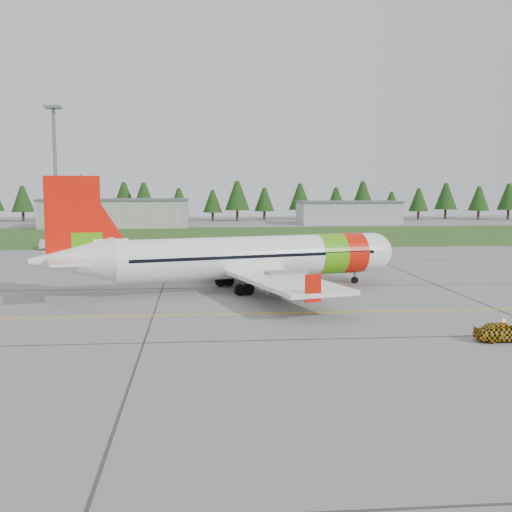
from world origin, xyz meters
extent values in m
plane|color=gray|center=(0.00, 0.00, 0.00)|extent=(320.00, 320.00, 0.00)
cylinder|color=white|center=(-7.05, 18.87, 2.87)|extent=(24.16, 10.06, 3.61)
sphere|color=white|center=(4.53, 22.16, 2.87)|extent=(3.61, 3.61, 3.61)
cone|color=white|center=(-21.76, 14.69, 3.20)|extent=(7.23, 5.25, 3.61)
cube|color=black|center=(4.80, 22.24, 3.20)|extent=(2.08, 2.72, 0.52)
cylinder|color=#51AF0D|center=(0.08, 20.89, 2.87)|extent=(3.33, 4.21, 3.69)
cylinder|color=red|center=(2.22, 21.50, 2.87)|extent=(2.97, 4.11, 3.69)
cube|color=white|center=(-7.50, 18.74, 1.85)|extent=(13.00, 29.91, 0.33)
cube|color=red|center=(-12.42, 32.66, 2.36)|extent=(1.11, 0.46, 1.85)
cube|color=red|center=(-4.36, 4.32, 2.36)|extent=(1.11, 0.46, 1.85)
cylinder|color=gray|center=(-7.55, 24.02, 1.34)|extent=(3.74, 2.78, 1.95)
cylinder|color=gray|center=(-4.77, 14.22, 1.34)|extent=(3.74, 2.78, 1.95)
cube|color=red|center=(-21.58, 14.74, 6.30)|extent=(4.19, 1.49, 7.04)
cube|color=#51AF0D|center=(-20.60, 15.02, 4.26)|extent=(2.42, 1.03, 2.22)
cube|color=white|center=(-22.20, 14.56, 3.43)|extent=(5.76, 11.06, 0.20)
cylinder|color=slate|center=(2.75, 21.65, 0.65)|extent=(0.17, 0.17, 1.30)
cylinder|color=black|center=(2.75, 21.65, 0.31)|extent=(0.68, 0.42, 0.63)
cylinder|color=slate|center=(-9.10, 20.98, 0.88)|extent=(0.20, 0.20, 1.76)
cylinder|color=black|center=(-9.46, 20.88, 0.48)|extent=(1.04, 0.66, 0.96)
cylinder|color=slate|center=(-7.68, 15.99, 0.88)|extent=(0.20, 0.20, 1.76)
cylinder|color=black|center=(-8.04, 15.89, 0.48)|extent=(1.04, 0.66, 0.96)
imported|color=#E2A10C|center=(5.84, -1.42, 1.67)|extent=(1.15, 1.35, 3.34)
imported|color=silver|center=(-33.80, 58.16, 2.11)|extent=(1.66, 1.60, 4.22)
cube|color=#30561E|center=(0.00, 82.00, 0.01)|extent=(320.00, 50.00, 0.03)
cube|color=gold|center=(0.00, 8.00, 0.01)|extent=(120.00, 0.25, 0.02)
cube|color=#A8A8A3|center=(-30.00, 110.00, 3.00)|extent=(32.00, 14.00, 6.00)
cube|color=#A8A8A3|center=(25.00, 118.00, 2.60)|extent=(24.00, 12.00, 5.20)
cylinder|color=slate|center=(-32.00, 58.00, 10.00)|extent=(0.50, 0.50, 20.00)
camera|label=1|loc=(-11.87, -36.54, 8.92)|focal=45.00mm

